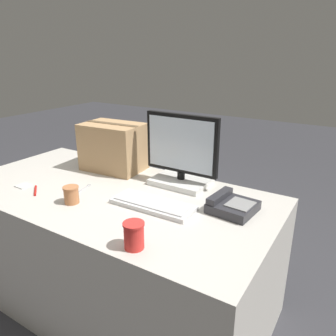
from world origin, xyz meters
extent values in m
plane|color=#38383D|center=(0.00, 0.00, 0.00)|extent=(12.00, 12.00, 0.00)
cube|color=beige|center=(0.00, 0.00, 0.36)|extent=(1.80, 0.90, 0.72)
cube|color=white|center=(0.28, 0.30, 0.74)|extent=(0.32, 0.24, 0.03)
cylinder|color=black|center=(0.28, 0.30, 0.77)|extent=(0.04, 0.04, 0.04)
cube|color=black|center=(0.28, 0.30, 0.96)|extent=(0.44, 0.03, 0.33)
cube|color=silver|center=(0.28, 0.29, 0.96)|extent=(0.40, 0.01, 0.29)
cube|color=silver|center=(0.31, -0.03, 0.73)|extent=(0.43, 0.17, 0.02)
cube|color=silver|center=(0.31, -0.03, 0.74)|extent=(0.39, 0.13, 0.01)
cube|color=#2D2D33|center=(0.66, 0.14, 0.74)|extent=(0.22, 0.22, 0.05)
cube|color=#2D2D33|center=(0.59, 0.14, 0.78)|extent=(0.06, 0.20, 0.03)
cube|color=gray|center=(0.70, 0.13, 0.77)|extent=(0.12, 0.13, 0.01)
cylinder|color=#BC7547|center=(-0.07, -0.21, 0.76)|extent=(0.07, 0.07, 0.08)
cylinder|color=#BC7547|center=(-0.07, -0.21, 0.80)|extent=(0.08, 0.08, 0.01)
cylinder|color=red|center=(0.45, -0.36, 0.77)|extent=(0.08, 0.08, 0.10)
cylinder|color=red|center=(0.45, -0.36, 0.82)|extent=(0.09, 0.09, 0.01)
cube|color=#B2B2B7|center=(-0.14, -0.08, 0.72)|extent=(0.03, 0.13, 0.00)
ellipsoid|color=#B2B2B7|center=(-0.15, 0.00, 0.72)|extent=(0.03, 0.03, 0.00)
cube|color=tan|center=(-0.22, 0.29, 0.87)|extent=(0.40, 0.28, 0.30)
cube|color=brown|center=(-0.22, 0.29, 1.02)|extent=(0.37, 0.07, 0.00)
cylinder|color=red|center=(-0.34, -0.22, 0.73)|extent=(0.11, 0.09, 0.01)
cube|color=silver|center=(-0.47, -0.20, 0.72)|extent=(0.07, 0.07, 0.01)
camera|label=1|loc=(1.14, -1.23, 1.45)|focal=35.00mm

